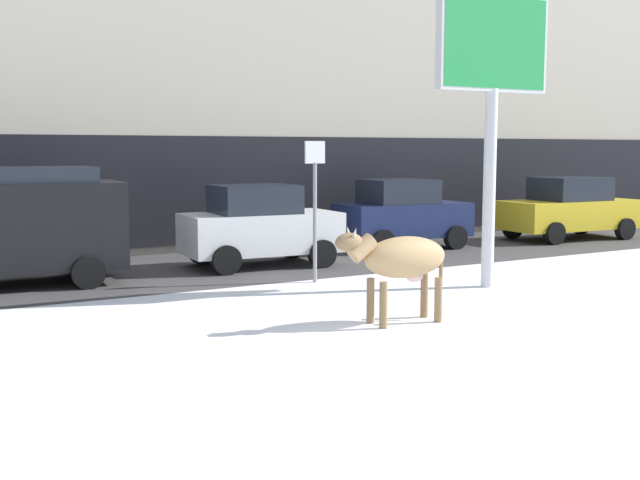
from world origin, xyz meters
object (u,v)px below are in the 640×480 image
car_navy_hatchback (402,214)px  car_yellow_sedan (569,209)px  car_white_hatchback (259,226)px  street_sign (315,199)px  cow_tan (401,259)px  billboard (493,61)px

car_navy_hatchback → car_yellow_sedan: size_ratio=0.84×
car_white_hatchback → car_navy_hatchback: same height
street_sign → cow_tan: bearing=-99.9°
car_white_hatchback → billboard: bearing=-59.5°
car_white_hatchback → car_yellow_sedan: size_ratio=0.84×
car_white_hatchback → car_navy_hatchback: (4.71, 1.04, 0.00)m
car_navy_hatchback → car_yellow_sedan: car_navy_hatchback is taller
cow_tan → billboard: 5.02m
cow_tan → car_white_hatchback: car_white_hatchback is taller
car_white_hatchback → street_sign: street_sign is taller
car_navy_hatchback → street_sign: size_ratio=1.28×
car_yellow_sedan → car_white_hatchback: bearing=-178.3°
street_sign → car_white_hatchback: bearing=91.2°
cow_tan → car_yellow_sedan: bearing=31.4°
cow_tan → street_sign: bearing=80.1°
billboard → car_navy_hatchback: (2.00, 5.64, -3.39)m
cow_tan → car_yellow_sedan: size_ratio=0.45×
car_yellow_sedan → street_sign: 10.64m
billboard → car_navy_hatchback: bearing=70.4°
billboard → car_white_hatchback: billboard is taller
car_navy_hatchback → street_sign: bearing=-143.0°
car_white_hatchback → cow_tan: bearing=-95.6°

